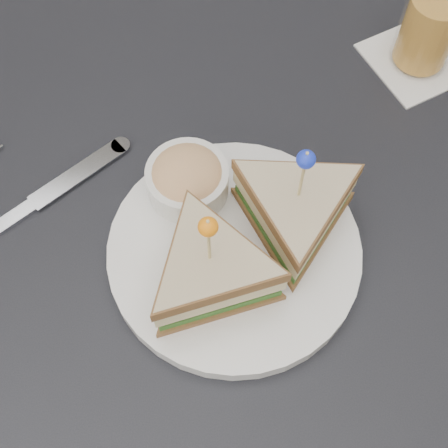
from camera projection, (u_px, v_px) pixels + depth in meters
ground_plane at (219, 403)px, 1.31m from camera, size 3.50×3.50×0.00m
table at (215, 282)px, 0.72m from camera, size 0.80×0.80×0.75m
plate_meal at (242, 237)px, 0.61m from camera, size 0.31×0.29×0.15m
cutlery_knife at (40, 200)px, 0.67m from camera, size 0.17×0.17×0.01m
drink_set at (432, 22)px, 0.71m from camera, size 0.16×0.16×0.14m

